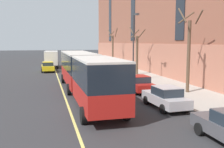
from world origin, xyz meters
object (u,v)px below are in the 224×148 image
(box_truck, at_px, (51,58))
(street_tree_far_uptown, at_px, (137,51))
(taxi_cab, at_px, (48,67))
(street_tree_far_downtown, at_px, (113,48))
(parked_car_red_1, at_px, (139,84))
(fire_hydrant, at_px, (161,89))
(parked_car_green_2, at_px, (90,62))
(parked_car_champagne_5, at_px, (96,65))
(parked_car_silver_7, at_px, (166,97))
(street_lamp, at_px, (134,40))
(parked_car_black_3, at_px, (111,72))
(street_tree_mid_block, at_px, (189,51))
(city_bus, at_px, (84,72))

(box_truck, distance_m, street_tree_far_uptown, 17.62)
(taxi_cab, height_order, street_tree_far_downtown, street_tree_far_downtown)
(parked_car_red_1, relative_size, street_tree_far_uptown, 0.67)
(fire_hydrant, bearing_deg, taxi_cab, 115.10)
(parked_car_green_2, bearing_deg, parked_car_champagne_5, -90.44)
(parked_car_silver_7, bearing_deg, street_tree_far_downtown, 82.30)
(street_tree_far_uptown, bearing_deg, taxi_cab, 148.20)
(box_truck, relative_size, taxi_cab, 1.62)
(parked_car_green_2, bearing_deg, street_lamp, -84.49)
(parked_car_champagne_5, relative_size, fire_hydrant, 6.30)
(box_truck, xyz_separation_m, street_lamp, (8.99, -18.79, 3.08))
(parked_car_champagne_5, height_order, box_truck, box_truck)
(parked_car_green_2, distance_m, parked_car_black_3, 15.64)
(street_tree_mid_block, bearing_deg, parked_car_black_3, 108.81)
(parked_car_green_2, distance_m, street_lamp, 19.98)
(parked_car_silver_7, height_order, street_lamp, street_lamp)
(parked_car_black_3, xyz_separation_m, street_tree_far_uptown, (4.07, 1.50, 2.55))
(street_lamp, bearing_deg, street_tree_mid_block, -74.25)
(parked_car_red_1, bearing_deg, street_tree_far_uptown, 71.18)
(parked_car_green_2, height_order, street_tree_mid_block, street_tree_mid_block)
(parked_car_champagne_5, height_order, parked_car_silver_7, same)
(street_tree_far_downtown, xyz_separation_m, street_lamp, (-2.30, -18.80, 1.31))
(parked_car_silver_7, xyz_separation_m, taxi_cab, (-7.79, 25.25, 0.00))
(street_tree_far_uptown, bearing_deg, street_tree_mid_block, -89.92)
(parked_car_black_3, bearing_deg, parked_car_green_2, 90.35)
(parked_car_champagne_5, bearing_deg, street_lamp, -81.76)
(street_tree_mid_block, bearing_deg, parked_car_silver_7, -134.39)
(city_bus, xyz_separation_m, parked_car_silver_7, (4.91, -5.63, -1.32))
(box_truck, height_order, street_lamp, street_lamp)
(parked_car_green_2, height_order, parked_car_silver_7, same)
(street_tree_far_downtown, bearing_deg, fire_hydrant, -95.16)
(street_lamp, bearing_deg, fire_hydrant, -90.74)
(city_bus, xyz_separation_m, parked_car_black_3, (5.05, 10.68, -1.31))
(parked_car_red_1, height_order, parked_car_green_2, same)
(street_tree_far_downtown, height_order, fire_hydrant, street_tree_far_downtown)
(parked_car_champagne_5, bearing_deg, street_tree_far_downtown, 52.48)
(street_lamp, bearing_deg, parked_car_green_2, 95.51)
(parked_car_black_3, bearing_deg, fire_hydrant, -81.73)
(parked_car_silver_7, height_order, street_tree_mid_block, street_tree_mid_block)
(box_truck, height_order, fire_hydrant, box_truck)
(city_bus, bearing_deg, parked_car_green_2, 79.33)
(box_truck, distance_m, street_tree_far_downtown, 11.43)
(city_bus, relative_size, parked_car_green_2, 3.95)
(city_bus, distance_m, street_tree_mid_block, 9.40)
(street_tree_mid_block, bearing_deg, box_truck, 112.74)
(taxi_cab, xyz_separation_m, street_lamp, (9.72, -12.78, 4.02))
(parked_car_green_2, xyz_separation_m, parked_car_champagne_5, (-0.05, -6.18, -0.00))
(parked_car_red_1, distance_m, fire_hydrant, 2.15)
(parked_car_red_1, distance_m, parked_car_black_3, 10.17)
(parked_car_silver_7, distance_m, street_lamp, 13.25)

